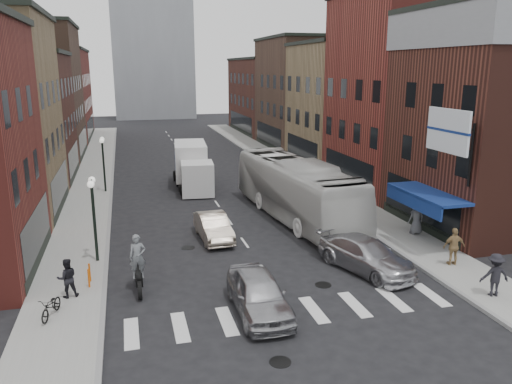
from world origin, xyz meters
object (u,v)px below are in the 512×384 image
Objects in this scene: parked_bicycle at (51,306)px; ped_right_b at (454,247)px; streetlamp_far at (103,154)px; ped_right_c at (416,217)px; billboard_sign at (449,132)px; ped_left_solo at (67,278)px; motorcycle_rider at (138,265)px; sedan_left_far at (213,227)px; sedan_left_near at (259,294)px; bike_rack at (89,275)px; ped_right_a at (495,275)px; box_truck at (192,167)px; curb_car at (366,255)px; transit_bus at (296,189)px; streetlamp_near at (93,204)px.

ped_right_b is at bearing 18.50° from parked_bicycle.
streetlamp_far is 2.21× the size of ped_right_c.
ped_left_solo is (-16.93, -0.23, -5.18)m from billboard_sign.
motorcycle_rider is 6.94m from sedan_left_far.
sedan_left_near is 1.10× the size of sedan_left_far.
bike_rack is at bearing 2.88° from ped_right_c.
streetlamp_far is at bearing -42.80° from ped_right_a.
curb_car is at bearing -68.01° from box_truck.
sedan_left_near is (-0.37, -20.78, -0.87)m from box_truck.
curb_car is at bearing 31.90° from ped_right_c.
ped_right_c is (10.79, -2.38, 0.39)m from sedan_left_far.
streetlamp_far reaches higher than ped_right_c.
billboard_sign is at bearing 17.93° from sedan_left_near.
sedan_left_near is (4.29, -3.10, -0.37)m from motorcycle_rider.
billboard_sign is 2.31× the size of ped_left_solo.
transit_bus is at bearing -57.77° from ped_right_b.
ped_left_solo is at bearing -177.27° from motorcycle_rider.
streetlamp_far is 2.57× the size of ped_left_solo.
sedan_left_far is (6.11, 4.70, 0.14)m from bike_rack.
streetlamp_near is 0.52× the size of box_truck.
bike_rack is 2.27m from motorcycle_rider.
ped_right_b is at bearing -16.61° from streetlamp_near.
transit_bus is 16.30m from parked_bicycle.
box_truck is 18.92m from curb_car.
ped_right_c is at bearing -15.07° from sedan_left_far.
billboard_sign is 15.03m from motorcycle_rider.
sedan_left_near is 12.34m from ped_right_c.
box_truck is 23.82m from ped_right_a.
streetlamp_far reaches higher than ped_left_solo.
ped_right_c reaches higher than ped_left_solo.
curb_car reaches higher than sedan_left_far.
streetlamp_far is 13.56m from sedan_left_far.
parked_bicycle is at bearing -104.56° from streetlamp_near.
box_truck is 1.55× the size of curb_car.
sedan_left_far is at bearing 37.55° from bike_rack.
ped_right_c reaches higher than ped_right_b.
streetlamp_near reaches higher than transit_bus.
transit_bus is at bearing -39.20° from streetlamp_far.
streetlamp_near is at bearing -9.57° from ped_right_b.
streetlamp_far is 17.87m from ped_left_solo.
bike_rack is at bearing -136.89° from ped_left_solo.
ped_right_c is at bearing -40.72° from streetlamp_far.
box_truck is (6.46, 14.11, -1.27)m from streetlamp_near.
ped_right_c is (4.83, 3.62, 0.35)m from curb_car.
transit_bus reaches higher than ped_right_b.
billboard_sign is 18.32m from parked_bicycle.
curb_car is at bearing -2.89° from motorcycle_rider.
ped_right_b is at bearing -36.67° from sedan_left_far.
sedan_left_near is at bearing -36.30° from motorcycle_rider.
motorcycle_rider is 1.40× the size of ped_right_a.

